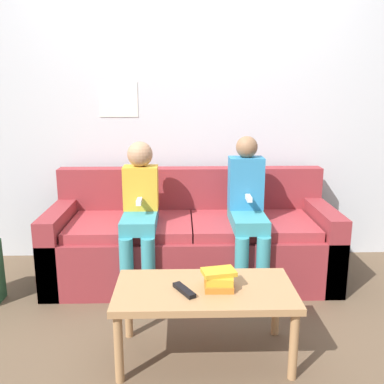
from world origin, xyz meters
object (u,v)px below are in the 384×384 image
object	(u,v)px
coffee_table	(205,296)
person_left	(140,209)
couch	(192,242)
tv_remote	(184,290)
person_right	(248,207)

from	to	relation	value
coffee_table	person_left	distance (m)	0.94
couch	person_left	bearing A→B (deg)	-152.88
coffee_table	tv_remote	distance (m)	0.13
person_left	tv_remote	bearing A→B (deg)	-71.10
person_left	tv_remote	world-z (taller)	person_left
person_right	person_left	bearing A→B (deg)	-179.95
couch	person_left	xyz separation A→B (m)	(-0.36, -0.18, 0.31)
person_right	tv_remote	bearing A→B (deg)	-117.29
coffee_table	person_left	xyz separation A→B (m)	(-0.40, 0.82, 0.24)
person_left	person_right	bearing A→B (deg)	0.05
coffee_table	tv_remote	xyz separation A→B (m)	(-0.11, -0.05, 0.06)
coffee_table	person_left	size ratio (longest dim) A/B	0.89
coffee_table	tv_remote	size ratio (longest dim) A/B	5.49
coffee_table	person_right	xyz separation A→B (m)	(0.34, 0.82, 0.24)
person_left	person_right	size ratio (longest dim) A/B	0.97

